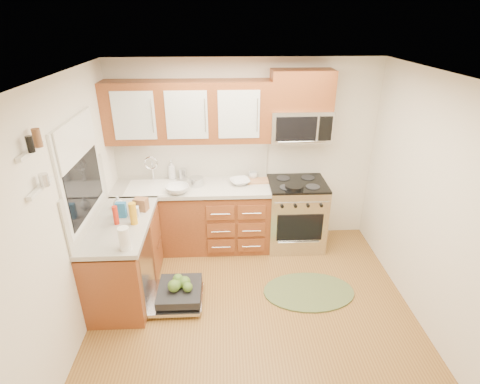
{
  "coord_description": "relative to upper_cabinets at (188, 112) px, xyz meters",
  "views": [
    {
      "loc": [
        -0.3,
        -3.05,
        2.97
      ],
      "look_at": [
        -0.11,
        0.85,
        1.11
      ],
      "focal_mm": 28.0,
      "sensor_mm": 36.0,
      "label": 1
    }
  ],
  "objects": [
    {
      "name": "cup",
      "position": [
        0.83,
        0.07,
        -0.9
      ],
      "size": [
        0.16,
        0.16,
        0.1
      ],
      "primitive_type": "imported",
      "rotation": [
        0.0,
        0.0,
        -0.37
      ],
      "color": "#999999",
      "rests_on": "countertop_back"
    },
    {
      "name": "floor",
      "position": [
        0.73,
        -1.57,
        -1.88
      ],
      "size": [
        3.5,
        3.5,
        0.0
      ],
      "primitive_type": "plane",
      "color": "brown",
      "rests_on": "ground"
    },
    {
      "name": "countertop_back",
      "position": [
        0.0,
        -0.14,
        -0.97
      ],
      "size": [
        2.07,
        0.64,
        0.05
      ],
      "primitive_type": "cube",
      "color": "#ACA69D",
      "rests_on": "base_cabinet_back"
    },
    {
      "name": "wooden_box",
      "position": [
        -0.52,
        -0.78,
        -0.88
      ],
      "size": [
        0.17,
        0.14,
        0.15
      ],
      "primitive_type": "cube",
      "rotation": [
        0.0,
        0.0,
        -0.27
      ],
      "color": "brown",
      "rests_on": "countertop_left"
    },
    {
      "name": "soap_bottle_c",
      "position": [
        -0.8,
        -0.72,
        -0.87
      ],
      "size": [
        0.14,
        0.14,
        0.15
      ],
      "primitive_type": "imported",
      "rotation": [
        0.0,
        0.0,
        -0.17
      ],
      "color": "#999999",
      "rests_on": "countertop_left"
    },
    {
      "name": "ceiling",
      "position": [
        0.73,
        -1.57,
        0.62
      ],
      "size": [
        3.5,
        3.5,
        0.0
      ],
      "primitive_type": "plane",
      "rotation": [
        3.14,
        0.0,
        0.0
      ],
      "color": "white",
      "rests_on": "ground"
    },
    {
      "name": "window_blind",
      "position": [
        -0.98,
        -1.07,
        0.0
      ],
      "size": [
        0.02,
        0.96,
        0.4
      ],
      "primitive_type": "cube",
      "color": "white",
      "rests_on": "ground"
    },
    {
      "name": "canister",
      "position": [
        -0.12,
        0.07,
        -0.87
      ],
      "size": [
        0.12,
        0.12,
        0.16
      ],
      "primitive_type": "cylinder",
      "rotation": [
        0.0,
        0.0,
        0.19
      ],
      "color": "silver",
      "rests_on": "countertop_back"
    },
    {
      "name": "mustard_bottle",
      "position": [
        -0.55,
        -1.09,
        -0.83
      ],
      "size": [
        0.09,
        0.09,
        0.25
      ],
      "primitive_type": "cylinder",
      "rotation": [
        0.0,
        0.0,
        0.11
      ],
      "color": "gold",
      "rests_on": "countertop_left"
    },
    {
      "name": "paper_towel_roll",
      "position": [
        -0.52,
        -1.57,
        -0.83
      ],
      "size": [
        0.14,
        0.14,
        0.24
      ],
      "primitive_type": "cylinder",
      "rotation": [
        0.0,
        0.0,
        -0.3
      ],
      "color": "white",
      "rests_on": "countertop_left"
    },
    {
      "name": "cutting_board",
      "position": [
        0.89,
        -0.02,
        -0.94
      ],
      "size": [
        0.31,
        0.21,
        0.02
      ],
      "primitive_type": "cube",
      "rotation": [
        0.0,
        0.0,
        0.07
      ],
      "color": "tan",
      "rests_on": "countertop_back"
    },
    {
      "name": "skillet",
      "position": [
        1.33,
        -0.32,
        -0.9
      ],
      "size": [
        0.26,
        0.26,
        0.04
      ],
      "primitive_type": "cylinder",
      "rotation": [
        0.0,
        0.0,
        0.1
      ],
      "color": "black",
      "rests_on": "range"
    },
    {
      "name": "backsplash_back",
      "position": [
        0.0,
        0.16,
        -0.67
      ],
      "size": [
        2.05,
        0.02,
        0.57
      ],
      "primitive_type": "cube",
      "color": "beige",
      "rests_on": "ground"
    },
    {
      "name": "wall_right",
      "position": [
        2.48,
        -1.57,
        -0.62
      ],
      "size": [
        0.04,
        3.5,
        2.5
      ],
      "primitive_type": "cube",
      "color": "silver",
      "rests_on": "ground"
    },
    {
      "name": "range",
      "position": [
        1.41,
        -0.15,
        -1.4
      ],
      "size": [
        0.76,
        0.64,
        0.95
      ],
      "primitive_type": null,
      "color": "silver",
      "rests_on": "ground"
    },
    {
      "name": "stock_pot",
      "position": [
        0.07,
        -0.12,
        -0.89
      ],
      "size": [
        0.21,
        0.21,
        0.11
      ],
      "primitive_type": "cylinder",
      "rotation": [
        0.0,
        0.0,
        -0.14
      ],
      "color": "silver",
      "rests_on": "countertop_back"
    },
    {
      "name": "wall_left",
      "position": [
        -1.02,
        -1.57,
        -0.62
      ],
      "size": [
        0.04,
        3.5,
        2.5
      ],
      "primitive_type": "cube",
      "color": "silver",
      "rests_on": "ground"
    },
    {
      "name": "shelf_upper",
      "position": [
        -0.99,
        -1.92,
        0.17
      ],
      "size": [
        0.04,
        0.4,
        0.03
      ],
      "primitive_type": "cube",
      "color": "white",
      "rests_on": "ground"
    },
    {
      "name": "base_cabinet_back",
      "position": [
        0.0,
        -0.12,
        -1.45
      ],
      "size": [
        2.05,
        0.6,
        0.85
      ],
      "primitive_type": "cube",
      "color": "brown",
      "rests_on": "ground"
    },
    {
      "name": "red_bottle",
      "position": [
        -0.73,
        -1.08,
        -0.84
      ],
      "size": [
        0.07,
        0.07,
        0.21
      ],
      "primitive_type": "cylinder",
      "rotation": [
        0.0,
        0.0,
        0.33
      ],
      "color": "red",
      "rests_on": "countertop_left"
    },
    {
      "name": "cabinet_over_mw",
      "position": [
        1.41,
        0.0,
        0.26
      ],
      "size": [
        0.76,
        0.35,
        0.47
      ],
      "primitive_type": "cube",
      "color": "brown",
      "rests_on": "ground"
    },
    {
      "name": "soap_bottle_b",
      "position": [
        -0.56,
        -0.92,
        -0.87
      ],
      "size": [
        0.08,
        0.08,
        0.17
      ],
      "primitive_type": "imported",
      "rotation": [
        0.0,
        0.0,
        0.08
      ],
      "color": "#999999",
      "rests_on": "countertop_left"
    },
    {
      "name": "blue_carton",
      "position": [
        -0.71,
        -0.92,
        -0.86
      ],
      "size": [
        0.11,
        0.07,
        0.17
      ],
      "primitive_type": "cube",
      "rotation": [
        0.0,
        0.0,
        -0.01
      ],
      "color": "#256EAD",
      "rests_on": "countertop_left"
    },
    {
      "name": "base_cabinet_left",
      "position": [
        -0.72,
        -1.05,
        -1.45
      ],
      "size": [
        0.6,
        1.25,
        0.85
      ],
      "primitive_type": "cube",
      "color": "brown",
      "rests_on": "ground"
    },
    {
      "name": "wall_front",
      "position": [
        0.73,
        -3.33,
        -0.62
      ],
      "size": [
        3.5,
        0.04,
        2.5
      ],
      "primitive_type": "cube",
      "color": "silver",
      "rests_on": "ground"
    },
    {
      "name": "microwave",
      "position": [
        1.41,
        -0.02,
        -0.18
      ],
      "size": [
        0.76,
        0.38,
        0.4
      ],
      "primitive_type": null,
      "color": "silver",
      "rests_on": "ground"
    },
    {
      "name": "bowl_b",
      "position": [
        -0.16,
        -0.32,
        -0.9
      ],
      "size": [
        0.36,
        0.36,
        0.09
      ],
      "primitive_type": "imported",
      "rotation": [
        0.0,
        0.0,
        0.29
      ],
      "color": "#999999",
      "rests_on": "countertop_back"
    },
    {
      "name": "backsplash_left",
      "position": [
        -1.01,
        -1.05,
        -0.67
      ],
      "size": [
        0.02,
        1.25,
        0.57
      ],
      "primitive_type": "cube",
      "color": "beige",
      "rests_on": "ground"
    },
    {
      "name": "bowl_a",
      "position": [
        0.64,
        -0.09,
        -0.92
      ],
      "size": [
        0.32,
        0.32,
        0.06
      ],
      "primitive_type": "imported",
      "rotation": [
        0.0,
        0.0,
        0.26
      ],
      "color": "#999999",
      "rests_on": "countertop_back"
    },
    {
      "name": "wall_back",
      "position": [
        0.73,
        0.18,
        -0.62
      ],
      "size": [
        3.5,
        0.04,
        2.5
      ],
      "primitive_type": "cube",
      "color": "silver",
      "rests_on": "ground"
    },
    {
      "name": "upper_cabinets",
      "position": [
        0.0,
        0.0,
        0.0
      ],
      "size": [
        2.05,
        0.35,
        0.75
      ],
      "primitive_type": null,
      "color": "brown",
      "rests_on": "ground"
    },
    {
      "name": "shelf_lower",
      "position": [
        -0.99,
        -1.92,
        -0.12
      ],
      "size": [
        0.04,
        0.4,
        0.03
      ],
      "primitive_type": "cube",
      "color": "white",
      "rests_on": "ground"
    },
    {
      "name": "window",
      "position": [
        -1.01,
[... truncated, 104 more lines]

